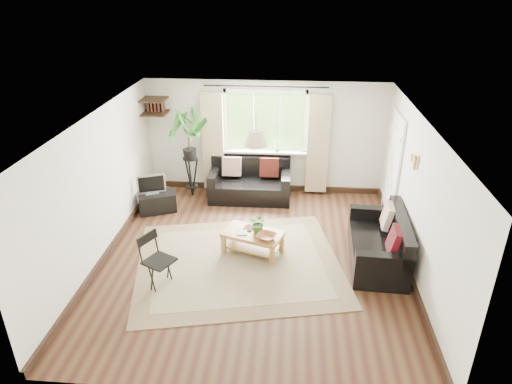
# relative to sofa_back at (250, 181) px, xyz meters

# --- Properties ---
(floor) EXTENTS (5.50, 5.50, 0.00)m
(floor) POSITION_rel_sofa_back_xyz_m (0.29, -2.27, -0.40)
(floor) COLOR black
(floor) RESTS_ON ground
(ceiling) EXTENTS (5.50, 5.50, 0.00)m
(ceiling) POSITION_rel_sofa_back_xyz_m (0.29, -2.27, 2.00)
(ceiling) COLOR white
(ceiling) RESTS_ON floor
(wall_back) EXTENTS (5.00, 0.02, 2.40)m
(wall_back) POSITION_rel_sofa_back_xyz_m (0.29, 0.48, 0.80)
(wall_back) COLOR silver
(wall_back) RESTS_ON floor
(wall_front) EXTENTS (5.00, 0.02, 2.40)m
(wall_front) POSITION_rel_sofa_back_xyz_m (0.29, -5.02, 0.80)
(wall_front) COLOR silver
(wall_front) RESTS_ON floor
(wall_left) EXTENTS (0.02, 5.50, 2.40)m
(wall_left) POSITION_rel_sofa_back_xyz_m (-2.21, -2.27, 0.80)
(wall_left) COLOR silver
(wall_left) RESTS_ON floor
(wall_right) EXTENTS (0.02, 5.50, 2.40)m
(wall_right) POSITION_rel_sofa_back_xyz_m (2.79, -2.27, 0.80)
(wall_right) COLOR silver
(wall_right) RESTS_ON floor
(rug) EXTENTS (3.80, 3.44, 0.02)m
(rug) POSITION_rel_sofa_back_xyz_m (0.05, -2.42, -0.39)
(rug) COLOR #B8AE8E
(rug) RESTS_ON floor
(window) EXTENTS (2.50, 0.16, 2.16)m
(window) POSITION_rel_sofa_back_xyz_m (0.29, 0.44, 1.15)
(window) COLOR white
(window) RESTS_ON wall_back
(door) EXTENTS (0.06, 0.96, 2.06)m
(door) POSITION_rel_sofa_back_xyz_m (2.76, -0.57, 0.60)
(door) COLOR silver
(door) RESTS_ON wall_right
(corner_shelf) EXTENTS (0.50, 0.50, 0.34)m
(corner_shelf) POSITION_rel_sofa_back_xyz_m (-1.96, 0.23, 1.49)
(corner_shelf) COLOR black
(corner_shelf) RESTS_ON wall_back
(pendant_lamp) EXTENTS (0.36, 0.36, 0.54)m
(pendant_lamp) POSITION_rel_sofa_back_xyz_m (0.29, -1.87, 1.65)
(pendant_lamp) COLOR beige
(pendant_lamp) RESTS_ON ceiling
(wall_sconce) EXTENTS (0.12, 0.12, 0.28)m
(wall_sconce) POSITION_rel_sofa_back_xyz_m (2.72, -1.97, 1.34)
(wall_sconce) COLOR beige
(wall_sconce) RESTS_ON wall_right
(sofa_back) EXTENTS (1.70, 0.87, 0.79)m
(sofa_back) POSITION_rel_sofa_back_xyz_m (0.00, 0.00, 0.00)
(sofa_back) COLOR black
(sofa_back) RESTS_ON floor
(sofa_right) EXTENTS (1.72, 0.92, 0.79)m
(sofa_right) POSITION_rel_sofa_back_xyz_m (2.31, -2.17, 0.00)
(sofa_right) COLOR black
(sofa_right) RESTS_ON floor
(coffee_table) EXTENTS (1.10, 0.82, 0.40)m
(coffee_table) POSITION_rel_sofa_back_xyz_m (0.25, -2.09, -0.19)
(coffee_table) COLOR brown
(coffee_table) RESTS_ON floor
(table_plant) EXTENTS (0.37, 0.35, 0.34)m
(table_plant) POSITION_rel_sofa_back_xyz_m (0.35, -2.08, 0.18)
(table_plant) COLOR #345C24
(table_plant) RESTS_ON coffee_table
(bowl) EXTENTS (0.41, 0.41, 0.08)m
(bowl) POSITION_rel_sofa_back_xyz_m (0.50, -2.27, 0.04)
(bowl) COLOR #925932
(bowl) RESTS_ON coffee_table
(book_a) EXTENTS (0.20, 0.25, 0.02)m
(book_a) POSITION_rel_sofa_back_xyz_m (-0.01, -2.10, 0.02)
(book_a) COLOR silver
(book_a) RESTS_ON coffee_table
(book_b) EXTENTS (0.21, 0.24, 0.02)m
(book_b) POSITION_rel_sofa_back_xyz_m (0.10, -1.93, 0.02)
(book_b) COLOR #4F271F
(book_b) RESTS_ON coffee_table
(tv_stand) EXTENTS (0.82, 0.65, 0.39)m
(tv_stand) POSITION_rel_sofa_back_xyz_m (-1.79, -0.72, -0.20)
(tv_stand) COLOR black
(tv_stand) RESTS_ON floor
(tv) EXTENTS (0.58, 0.38, 0.42)m
(tv) POSITION_rel_sofa_back_xyz_m (-1.87, -0.72, 0.20)
(tv) COLOR #A5A5AA
(tv) RESTS_ON tv_stand
(palm_stand) EXTENTS (0.88, 0.88, 1.85)m
(palm_stand) POSITION_rel_sofa_back_xyz_m (-1.25, 0.06, 0.53)
(palm_stand) COLOR black
(palm_stand) RESTS_ON floor
(folding_chair) EXTENTS (0.59, 0.59, 0.85)m
(folding_chair) POSITION_rel_sofa_back_xyz_m (-1.06, -3.11, 0.03)
(folding_chair) COLOR black
(folding_chair) RESTS_ON floor
(sill_plant) EXTENTS (0.14, 0.10, 0.27)m
(sill_plant) POSITION_rel_sofa_back_xyz_m (0.54, 0.36, 0.67)
(sill_plant) COLOR #2D6023
(sill_plant) RESTS_ON window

